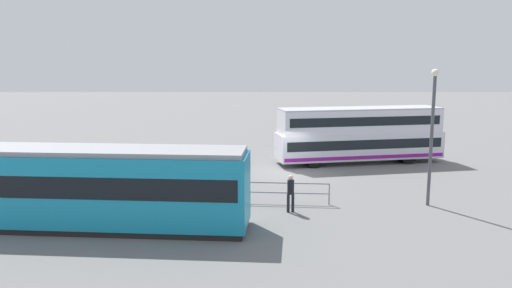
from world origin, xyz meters
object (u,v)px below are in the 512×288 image
pedestrian_crossing (291,191)px  info_sign (136,170)px  pedestrian_near_railing (189,186)px  tram_yellow (95,187)px  street_lamp (432,127)px  double_decker_bus (359,135)px

pedestrian_crossing → info_sign: bearing=-7.8°
pedestrian_near_railing → pedestrian_crossing: bearing=165.9°
tram_yellow → street_lamp: 15.75m
info_sign → street_lamp: size_ratio=0.38×
double_decker_bus → pedestrian_crossing: size_ratio=6.60×
tram_yellow → pedestrian_crossing: (-8.43, -2.16, -0.75)m
double_decker_bus → street_lamp: size_ratio=1.77×
double_decker_bus → pedestrian_crossing: double_decker_bus is taller
info_sign → double_decker_bus: bearing=-141.2°
tram_yellow → info_sign: tram_yellow is taller
pedestrian_near_railing → info_sign: (2.53, 0.21, 0.81)m
street_lamp → pedestrian_crossing: bearing=9.3°
pedestrian_crossing → tram_yellow: bearing=14.4°
pedestrian_near_railing → street_lamp: (-11.74, 0.11, 2.94)m
tram_yellow → info_sign: bearing=-107.3°
street_lamp → info_sign: bearing=0.4°
double_decker_bus → pedestrian_near_railing: size_ratio=7.08×
tram_yellow → info_sign: 3.34m
double_decker_bus → pedestrian_near_railing: double_decker_bus is taller
tram_yellow → pedestrian_near_railing: tram_yellow is taller
info_sign → street_lamp: (-14.26, -0.10, 2.13)m
double_decker_bus → info_sign: double_decker_bus is taller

